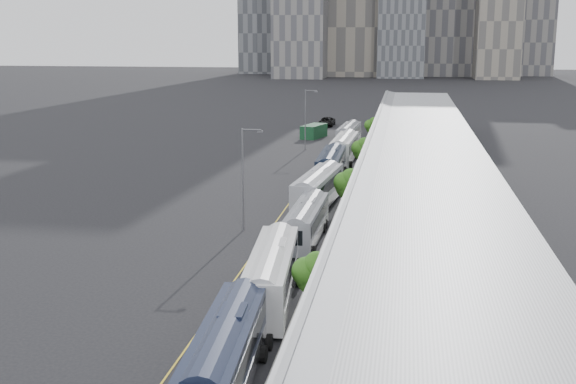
% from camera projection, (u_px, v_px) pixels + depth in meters
% --- Properties ---
extents(sidewalk, '(10.00, 170.00, 0.12)m').
position_uv_depth(sidewalk, '(382.00, 223.00, 71.10)').
color(sidewalk, gray).
rests_on(sidewalk, ground).
extents(lane_line, '(0.12, 160.00, 0.02)m').
position_uv_depth(lane_line, '(278.00, 220.00, 72.76)').
color(lane_line, gold).
rests_on(lane_line, ground).
extents(depot, '(12.45, 160.40, 7.20)m').
position_uv_depth(depot, '(425.00, 191.00, 69.73)').
color(depot, gray).
rests_on(depot, ground).
extents(bus_1, '(3.47, 13.33, 3.86)m').
position_uv_depth(bus_1, '(226.00, 360.00, 37.62)').
color(bus_1, '#171E34').
rests_on(bus_1, ground).
extents(bus_2, '(3.87, 13.85, 4.00)m').
position_uv_depth(bus_2, '(272.00, 280.00, 49.80)').
color(bus_2, silver).
rests_on(bus_2, ground).
extents(bus_3, '(2.72, 12.16, 3.54)m').
position_uv_depth(bus_3, '(307.00, 225.00, 64.80)').
color(bus_3, gray).
rests_on(bus_3, ground).
extents(bus_4, '(4.15, 14.06, 4.05)m').
position_uv_depth(bus_4, '(318.00, 192.00, 77.39)').
color(bus_4, '#AEB0B9').
rests_on(bus_4, ground).
extents(bus_5, '(3.03, 13.70, 4.00)m').
position_uv_depth(bus_5, '(331.00, 168.00, 91.42)').
color(bus_5, black).
rests_on(bus_5, ground).
extents(bus_6, '(3.19, 13.85, 4.03)m').
position_uv_depth(bus_6, '(344.00, 151.00, 105.28)').
color(bus_6, white).
rests_on(bus_6, ground).
extents(bus_7, '(3.28, 12.98, 3.76)m').
position_uv_depth(bus_7, '(349.00, 137.00, 120.43)').
color(bus_7, gray).
rests_on(bus_7, ground).
extents(tree_1, '(2.57, 2.57, 4.62)m').
position_uv_depth(tree_1, '(315.00, 270.00, 46.64)').
color(tree_1, black).
rests_on(tree_1, ground).
extents(tree_2, '(2.99, 2.99, 4.70)m').
position_uv_depth(tree_2, '(349.00, 182.00, 75.59)').
color(tree_2, black).
rests_on(tree_2, ground).
extents(tree_3, '(2.79, 2.79, 4.87)m').
position_uv_depth(tree_3, '(363.00, 148.00, 96.52)').
color(tree_3, black).
rests_on(tree_3, ground).
extents(tree_4, '(2.39, 2.39, 4.88)m').
position_uv_depth(tree_4, '(373.00, 125.00, 119.22)').
color(tree_4, black).
rests_on(tree_4, ground).
extents(street_lamp_near, '(2.04, 0.22, 9.76)m').
position_uv_depth(street_lamp_near, '(245.00, 173.00, 67.57)').
color(street_lamp_near, '#59595E').
rests_on(street_lamp_near, ground).
extents(street_lamp_far, '(2.04, 0.22, 9.70)m').
position_uv_depth(street_lamp_far, '(306.00, 116.00, 115.73)').
color(street_lamp_far, '#59595E').
rests_on(street_lamp_far, ground).
extents(shipping_container, '(4.40, 6.94, 2.37)m').
position_uv_depth(shipping_container, '(314.00, 131.00, 130.60)').
color(shipping_container, '#11381E').
rests_on(shipping_container, ground).
extents(suv, '(3.15, 6.53, 1.79)m').
position_uv_depth(suv, '(327.00, 122.00, 147.40)').
color(suv, black).
rests_on(suv, ground).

